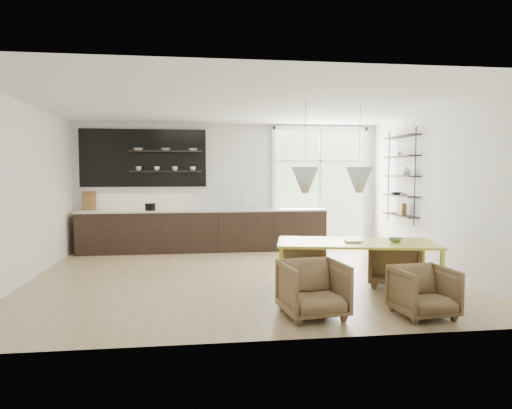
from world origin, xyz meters
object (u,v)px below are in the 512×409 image
(dining_table, at_px, (356,245))
(armchair_back_left, at_px, (304,264))
(armchair_front_left, at_px, (313,289))
(armchair_back_right, at_px, (394,262))
(armchair_front_right, at_px, (423,292))
(wire_stool, at_px, (294,277))

(dining_table, bearing_deg, armchair_back_left, 134.30)
(armchair_back_left, xyz_separation_m, armchair_front_left, (-0.28, -1.63, 0.02))
(armchair_back_right, distance_m, armchair_front_right, 1.58)
(armchair_front_right, bearing_deg, dining_table, 113.23)
(dining_table, relative_size, armchair_back_right, 2.95)
(armchair_back_left, height_order, wire_stool, armchair_back_left)
(armchair_back_left, distance_m, armchair_back_right, 1.41)
(armchair_back_left, distance_m, armchair_front_left, 1.65)
(armchair_back_left, bearing_deg, wire_stool, 84.07)
(armchair_back_left, relative_size, wire_stool, 1.58)
(armchair_back_left, height_order, armchair_back_right, armchair_back_right)
(armchair_front_left, relative_size, armchair_front_right, 1.11)
(armchair_front_left, bearing_deg, dining_table, 35.42)
(dining_table, relative_size, wire_stool, 5.27)
(armchair_front_right, distance_m, wire_stool, 1.75)
(armchair_back_right, height_order, wire_stool, armchair_back_right)
(dining_table, relative_size, armchair_front_right, 3.44)
(armchair_front_right, bearing_deg, armchair_back_left, 114.72)
(armchair_back_right, relative_size, wire_stool, 1.79)
(dining_table, distance_m, armchair_back_right, 1.11)
(armchair_front_left, distance_m, wire_stool, 0.89)
(armchair_front_right, bearing_deg, armchair_front_left, 166.65)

